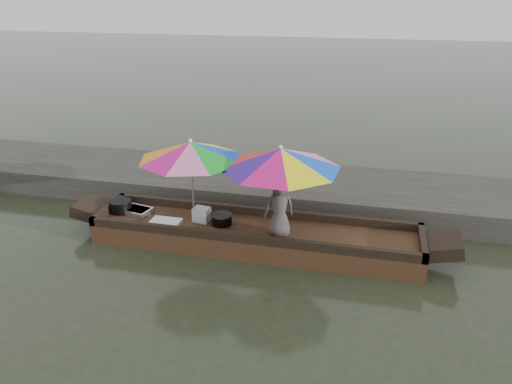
% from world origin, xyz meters
% --- Properties ---
extents(water, '(80.00, 80.00, 0.00)m').
position_xyz_m(water, '(0.00, 0.00, 0.00)').
color(water, '#252B1C').
rests_on(water, ground).
extents(dock, '(22.00, 2.20, 0.50)m').
position_xyz_m(dock, '(0.00, 2.20, 0.25)').
color(dock, '#2D2B26').
rests_on(dock, ground).
extents(boat_hull, '(5.75, 1.20, 0.35)m').
position_xyz_m(boat_hull, '(0.00, 0.00, 0.17)').
color(boat_hull, '#3E2515').
rests_on(boat_hull, water).
extents(cooking_pot, '(0.42, 0.42, 0.22)m').
position_xyz_m(cooking_pot, '(-2.62, 0.10, 0.46)').
color(cooking_pot, black).
rests_on(cooking_pot, boat_hull).
extents(tray_crayfish, '(0.61, 0.49, 0.09)m').
position_xyz_m(tray_crayfish, '(-2.31, 0.11, 0.39)').
color(tray_crayfish, silver).
rests_on(tray_crayfish, boat_hull).
extents(tray_scallop, '(0.55, 0.38, 0.06)m').
position_xyz_m(tray_scallop, '(-1.59, -0.21, 0.38)').
color(tray_scallop, silver).
rests_on(tray_scallop, boat_hull).
extents(charcoal_grill, '(0.36, 0.36, 0.17)m').
position_xyz_m(charcoal_grill, '(-0.61, 0.03, 0.44)').
color(charcoal_grill, black).
rests_on(charcoal_grill, boat_hull).
extents(supply_bag, '(0.31, 0.26, 0.26)m').
position_xyz_m(supply_bag, '(-1.00, 0.06, 0.48)').
color(supply_bag, silver).
rests_on(supply_bag, boat_hull).
extents(vendor, '(0.61, 0.53, 1.04)m').
position_xyz_m(vendor, '(0.46, -0.16, 0.87)').
color(vendor, '#49403C').
rests_on(vendor, boat_hull).
extents(umbrella_bow, '(2.00, 2.00, 1.55)m').
position_xyz_m(umbrella_bow, '(-1.12, 0.00, 1.12)').
color(umbrella_bow, blue).
rests_on(umbrella_bow, boat_hull).
extents(umbrella_stern, '(2.56, 2.56, 1.55)m').
position_xyz_m(umbrella_stern, '(0.44, 0.00, 1.12)').
color(umbrella_stern, pink).
rests_on(umbrella_stern, boat_hull).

